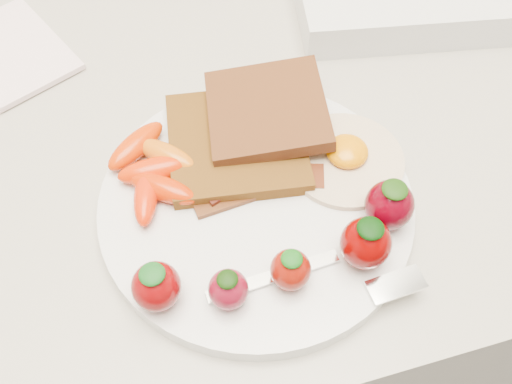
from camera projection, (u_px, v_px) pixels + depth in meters
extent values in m
cube|color=gray|center=(233.00, 287.00, 0.95)|extent=(2.00, 0.60, 0.90)
cylinder|color=silver|center=(256.00, 204.00, 0.49)|extent=(0.27, 0.27, 0.02)
cube|color=black|center=(237.00, 143.00, 0.51)|extent=(0.14, 0.14, 0.01)
cube|color=#441C0F|center=(267.00, 110.00, 0.52)|extent=(0.12, 0.12, 0.02)
cylinder|color=white|center=(345.00, 160.00, 0.51)|extent=(0.13, 0.13, 0.01)
ellipsoid|color=#D67500|center=(347.00, 151.00, 0.50)|extent=(0.05, 0.05, 0.02)
cube|color=#3E190D|center=(250.00, 188.00, 0.49)|extent=(0.10, 0.04, 0.00)
cube|color=#431208|center=(265.00, 175.00, 0.50)|extent=(0.11, 0.06, 0.00)
cube|color=black|center=(253.00, 167.00, 0.50)|extent=(0.10, 0.06, 0.00)
ellipsoid|color=red|center=(155.00, 170.00, 0.49)|extent=(0.07, 0.02, 0.02)
ellipsoid|color=#BB2400|center=(163.00, 188.00, 0.48)|extent=(0.06, 0.06, 0.02)
ellipsoid|color=red|center=(146.00, 197.00, 0.48)|extent=(0.03, 0.06, 0.02)
ellipsoid|color=#C45B0B|center=(166.00, 155.00, 0.50)|extent=(0.06, 0.06, 0.02)
ellipsoid|color=#C32C00|center=(136.00, 146.00, 0.51)|extent=(0.07, 0.06, 0.02)
ellipsoid|color=#680305|center=(156.00, 287.00, 0.42)|extent=(0.04, 0.04, 0.04)
ellipsoid|color=#0F4512|center=(152.00, 274.00, 0.40)|extent=(0.02, 0.02, 0.01)
ellipsoid|color=maroon|center=(228.00, 289.00, 0.42)|extent=(0.03, 0.03, 0.03)
ellipsoid|color=black|center=(227.00, 279.00, 0.41)|extent=(0.02, 0.02, 0.01)
ellipsoid|color=maroon|center=(291.00, 270.00, 0.43)|extent=(0.03, 0.03, 0.04)
ellipsoid|color=#0F4C0E|center=(292.00, 259.00, 0.42)|extent=(0.02, 0.02, 0.01)
ellipsoid|color=#5D0000|center=(366.00, 243.00, 0.44)|extent=(0.04, 0.04, 0.05)
ellipsoid|color=black|center=(371.00, 228.00, 0.42)|extent=(0.02, 0.02, 0.01)
ellipsoid|color=#48000B|center=(389.00, 205.00, 0.46)|extent=(0.04, 0.04, 0.04)
ellipsoid|color=black|center=(395.00, 189.00, 0.44)|extent=(0.02, 0.02, 0.01)
cube|color=white|center=(273.00, 276.00, 0.44)|extent=(0.11, 0.02, 0.00)
cube|color=white|center=(396.00, 285.00, 0.44)|extent=(0.05, 0.02, 0.00)
cube|color=silver|center=(11.00, 51.00, 0.61)|extent=(0.15, 0.17, 0.01)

